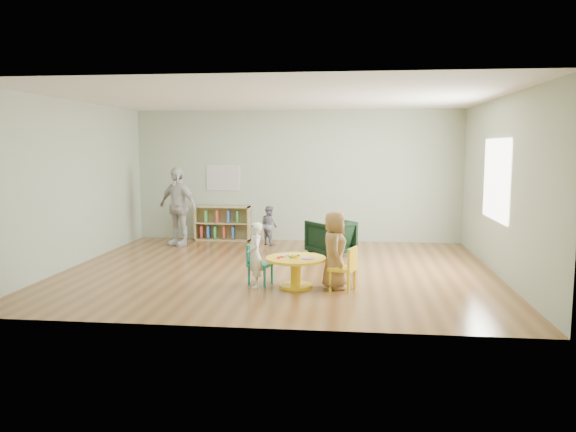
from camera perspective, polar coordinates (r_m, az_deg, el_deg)
The scene contains 11 objects.
room at distance 9.08m, azimuth -0.94°, elevation 6.23°, with size 7.10×7.00×2.80m.
activity_table at distance 8.13m, azimuth 0.80°, elevation -5.16°, with size 0.87×0.87×0.48m.
kid_chair_left at distance 8.33m, azimuth -3.09°, elevation -4.75°, with size 0.40×0.40×0.60m.
kid_chair_right at distance 7.96m, azimuth 5.89°, elevation -5.21°, with size 0.43×0.43×0.63m.
bookshelf at distance 12.30m, azimuth -6.71°, elevation -0.74°, with size 1.20×0.30×0.75m.
alphabet_poster at distance 12.33m, azimuth -6.58°, elevation 3.87°, with size 0.74×0.01×0.54m.
armchair at distance 10.52m, azimuth 4.35°, elevation -2.21°, with size 0.71×0.74×0.67m, color black.
child_left at distance 8.12m, azimuth -3.36°, elevation -3.97°, with size 0.34×0.23×0.94m, color white.
child_right at distance 8.03m, azimuth 4.78°, elevation -3.46°, with size 0.55×0.36×1.12m, color gold.
toddler at distance 11.62m, azimuth -1.92°, elevation -0.94°, with size 0.40×0.31×0.82m, color #181C3C.
adult_caretaker at distance 11.74m, azimuth -11.15°, elevation 0.98°, with size 0.95×0.39×1.62m, color silver.
Camera 1 is at (1.20, -9.00, 2.02)m, focal length 35.00 mm.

